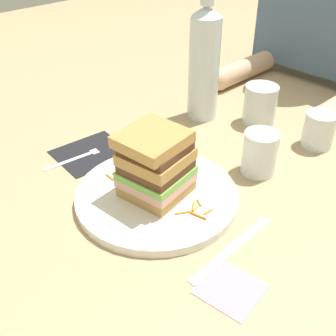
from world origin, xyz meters
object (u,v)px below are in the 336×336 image
napkin_dark (91,152)px  sandwich (155,165)px  water_bottle (204,63)px  empty_tumbler_0 (319,130)px  empty_tumbler_1 (260,105)px  fork (82,155)px  juice_glass (259,155)px  main_plate (156,196)px  napkin_pink (230,289)px  knife (230,250)px

napkin_dark → sandwich: bearing=-1.8°
water_bottle → empty_tumbler_0: 0.30m
empty_tumbler_1 → fork: bearing=-112.6°
fork → juice_glass: juice_glass is taller
main_plate → water_bottle: water_bottle is taller
main_plate → juice_glass: (0.07, 0.21, 0.03)m
napkin_pink → juice_glass: bearing=119.3°
empty_tumbler_0 → empty_tumbler_1: 0.16m
water_bottle → napkin_pink: bearing=-43.1°
knife → water_bottle: bearing=138.1°
main_plate → fork: size_ratio=1.80×
main_plate → napkin_dark: bearing=178.4°
main_plate → knife: (0.18, -0.00, -0.01)m
napkin_dark → fork: bearing=-96.3°
sandwich → juice_glass: (0.07, 0.21, -0.04)m
juice_glass → water_bottle: (-0.24, 0.10, 0.10)m
sandwich → water_bottle: (-0.17, 0.31, 0.06)m
water_bottle → fork: bearing=-98.5°
knife → water_bottle: 0.49m
main_plate → sandwich: (-0.00, -0.00, 0.07)m
juice_glass → sandwich: bearing=-109.5°
knife → empty_tumbler_0: bearing=100.8°
fork → water_bottle: (0.05, 0.33, 0.13)m
main_plate → fork: bearing=-175.8°
sandwich → napkin_pink: sandwich is taller
empty_tumbler_1 → main_plate: bearing=-82.3°
napkin_dark → knife: same height
napkin_dark → empty_tumbler_1: size_ratio=1.56×
fork → empty_tumbler_1: 0.44m
sandwich → napkin_dark: bearing=178.2°
main_plate → empty_tumbler_1: empty_tumbler_1 is taller
juice_glass → empty_tumbler_1: bearing=125.9°
empty_tumbler_1 → empty_tumbler_0: bearing=1.3°
sandwich → knife: 0.19m
knife → water_bottle: water_bottle is taller
napkin_dark → empty_tumbler_1: (0.16, 0.38, 0.05)m
napkin_dark → napkin_pink: same height
napkin_dark → juice_glass: (0.29, 0.20, 0.04)m
juice_glass → empty_tumbler_1: size_ratio=0.94×
empty_tumbler_1 → napkin_pink: size_ratio=1.11×
fork → empty_tumbler_0: size_ratio=2.13×
sandwich → napkin_pink: bearing=-15.1°
knife → sandwich: bearing=179.1°
sandwich → napkin_dark: (-0.22, 0.01, -0.08)m
water_bottle → napkin_pink: 0.56m
sandwich → knife: bearing=-0.9°
empty_tumbler_0 → napkin_pink: empty_tumbler_0 is taller
main_plate → empty_tumbler_1: size_ratio=3.17×
empty_tumbler_1 → napkin_pink: empty_tumbler_1 is taller
knife → napkin_pink: size_ratio=2.36×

